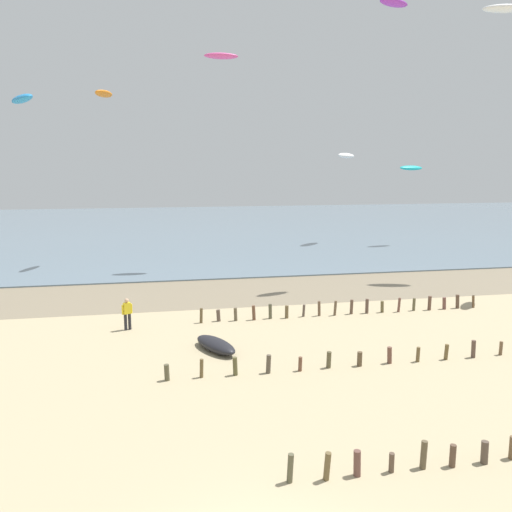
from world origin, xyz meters
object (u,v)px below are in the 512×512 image
at_px(person_mid_beach, 127,313).
at_px(kite_aloft_4, 504,9).
at_px(kite_aloft_7, 411,168).
at_px(kite_aloft_1, 221,56).
at_px(kite_aloft_5, 22,99).
at_px(grounded_kite, 216,345).
at_px(kite_aloft_8, 394,3).
at_px(kite_aloft_2, 104,94).
at_px(kite_aloft_3, 346,156).

bearing_deg(person_mid_beach, kite_aloft_4, 18.64).
relative_size(person_mid_beach, kite_aloft_7, 0.59).
relative_size(kite_aloft_1, kite_aloft_5, 1.05).
xyz_separation_m(kite_aloft_4, kite_aloft_5, (-32.10, -6.50, -7.94)).
bearing_deg(kite_aloft_1, grounded_kite, -97.01).
bearing_deg(kite_aloft_7, kite_aloft_8, -134.07).
xyz_separation_m(kite_aloft_4, kite_aloft_8, (-9.11, -1.03, -0.41)).
xyz_separation_m(person_mid_beach, kite_aloft_1, (6.98, 15.76, 16.32)).
height_order(kite_aloft_2, kite_aloft_4, kite_aloft_4).
xyz_separation_m(person_mid_beach, grounded_kite, (4.27, -3.90, -0.63)).
relative_size(kite_aloft_2, kite_aloft_8, 1.12).
bearing_deg(kite_aloft_3, kite_aloft_8, 34.39).
height_order(person_mid_beach, kite_aloft_1, kite_aloft_1).
relative_size(grounded_kite, kite_aloft_2, 1.03).
relative_size(kite_aloft_2, kite_aloft_5, 1.05).
distance_m(kite_aloft_7, kite_aloft_8, 22.46).
bearing_deg(kite_aloft_8, person_mid_beach, -174.97).
bearing_deg(kite_aloft_5, grounded_kite, 26.31).
xyz_separation_m(kite_aloft_2, kite_aloft_3, (24.61, 8.22, -4.82)).
bearing_deg(person_mid_beach, kite_aloft_5, 152.31).
bearing_deg(grounded_kite, kite_aloft_8, 103.71).
xyz_separation_m(kite_aloft_1, kite_aloft_3, (15.06, 11.54, -7.51)).
relative_size(grounded_kite, kite_aloft_7, 0.99).
distance_m(kite_aloft_1, kite_aloft_2, 10.46).
distance_m(grounded_kite, kite_aloft_2, 27.90).
relative_size(grounded_kite, kite_aloft_3, 0.84).
bearing_deg(kite_aloft_1, kite_aloft_4, -17.39).
height_order(person_mid_beach, kite_aloft_2, kite_aloft_2).
bearing_deg(grounded_kite, kite_aloft_5, -152.63).
height_order(grounded_kite, kite_aloft_5, kite_aloft_5).
relative_size(kite_aloft_5, kite_aloft_7, 0.91).
bearing_deg(kite_aloft_5, kite_aloft_8, 74.80).
bearing_deg(kite_aloft_7, kite_aloft_2, 178.34).
xyz_separation_m(grounded_kite, kite_aloft_5, (-9.29, 6.54, 11.73)).
relative_size(kite_aloft_2, kite_aloft_7, 0.96).
distance_m(kite_aloft_3, kite_aloft_5, 36.69).
relative_size(person_mid_beach, grounded_kite, 0.60).
bearing_deg(kite_aloft_7, kite_aloft_3, 145.12).
distance_m(kite_aloft_4, kite_aloft_5, 33.70).
relative_size(person_mid_beach, kite_aloft_2, 0.62).
distance_m(person_mid_beach, kite_aloft_7, 38.30).
bearing_deg(kite_aloft_2, kite_aloft_3, 127.88).
height_order(person_mid_beach, kite_aloft_7, kite_aloft_7).
height_order(grounded_kite, kite_aloft_1, kite_aloft_1).
xyz_separation_m(grounded_kite, kite_aloft_3, (17.78, 31.20, 9.45)).
distance_m(kite_aloft_2, kite_aloft_5, 16.82).
distance_m(kite_aloft_2, kite_aloft_7, 32.06).
distance_m(grounded_kite, kite_aloft_3, 37.13).
xyz_separation_m(kite_aloft_5, kite_aloft_7, (33.43, 21.94, -3.61)).
bearing_deg(kite_aloft_7, person_mid_beach, -150.86).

